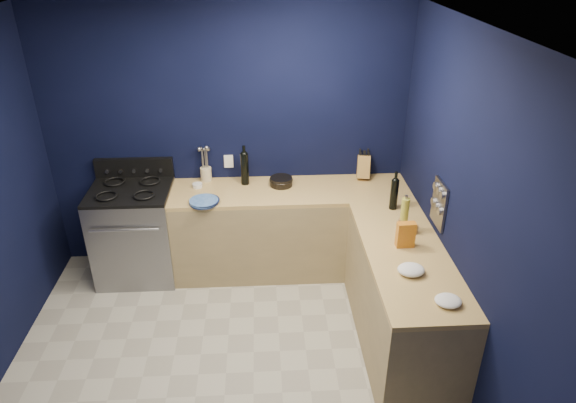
{
  "coord_description": "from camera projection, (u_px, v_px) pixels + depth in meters",
  "views": [
    {
      "loc": [
        0.32,
        -2.99,
        3.11
      ],
      "look_at": [
        0.55,
        1.0,
        1.0
      ],
      "focal_mm": 32.05,
      "sensor_mm": 36.0,
      "label": 1
    }
  ],
  "objects": [
    {
      "name": "ceiling",
      "position": [
        200.0,
        32.0,
        2.86
      ],
      "size": [
        3.5,
        3.5,
        0.02
      ],
      "primitive_type": "cube",
      "color": "silver",
      "rests_on": "ground"
    },
    {
      "name": "spice_panel",
      "position": [
        439.0,
        204.0,
        4.1
      ],
      "size": [
        0.02,
        0.28,
        0.38
      ],
      "primitive_type": "cube",
      "color": "gray",
      "rests_on": "wall_right"
    },
    {
      "name": "top_right",
      "position": [
        407.0,
        255.0,
        3.99
      ],
      "size": [
        0.63,
        1.67,
        0.04
      ],
      "primitive_type": "cube",
      "color": "olive",
      "rests_on": "cab_right"
    },
    {
      "name": "wall_right",
      "position": [
        470.0,
        226.0,
        3.56
      ],
      "size": [
        0.02,
        3.5,
        2.6
      ],
      "primitive_type": "cube",
      "color": "black",
      "rests_on": "ground"
    },
    {
      "name": "utensil_crock",
      "position": [
        206.0,
        174.0,
        5.11
      ],
      "size": [
        0.14,
        0.14,
        0.14
      ],
      "primitive_type": "cylinder",
      "rotation": [
        0.0,
        0.0,
        -0.28
      ],
      "color": "beige",
      "rests_on": "top_back"
    },
    {
      "name": "gas_range",
      "position": [
        136.0,
        234.0,
        5.07
      ],
      "size": [
        0.76,
        0.66,
        0.92
      ],
      "primitive_type": "cube",
      "color": "gray",
      "rests_on": "floor"
    },
    {
      "name": "wine_bottle_right",
      "position": [
        394.0,
        195.0,
        4.55
      ],
      "size": [
        0.09,
        0.09,
        0.28
      ],
      "primitive_type": "cylinder",
      "rotation": [
        0.0,
        0.0,
        -0.4
      ],
      "color": "black",
      "rests_on": "top_right"
    },
    {
      "name": "spice_jar_far",
      "position": [
        416.0,
        229.0,
        4.22
      ],
      "size": [
        0.05,
        0.05,
        0.08
      ],
      "primitive_type": "cylinder",
      "rotation": [
        0.0,
        0.0,
        -0.17
      ],
      "color": "olive",
      "rests_on": "top_right"
    },
    {
      "name": "top_back",
      "position": [
        291.0,
        191.0,
        4.96
      ],
      "size": [
        2.3,
        0.63,
        0.04
      ],
      "primitive_type": "cube",
      "color": "olive",
      "rests_on": "cab_back"
    },
    {
      "name": "oil_bottle",
      "position": [
        404.0,
        214.0,
        4.23
      ],
      "size": [
        0.09,
        0.09,
        0.29
      ],
      "primitive_type": "cylinder",
      "rotation": [
        0.0,
        0.0,
        -0.38
      ],
      "color": "#A3A534",
      "rests_on": "top_right"
    },
    {
      "name": "towel_front",
      "position": [
        411.0,
        270.0,
        3.72
      ],
      "size": [
        0.23,
        0.21,
        0.07
      ],
      "primitive_type": "ellipsoid",
      "rotation": [
        0.0,
        0.0,
        0.23
      ],
      "color": "white",
      "rests_on": "top_right"
    },
    {
      "name": "ramekin",
      "position": [
        197.0,
        185.0,
        4.99
      ],
      "size": [
        0.11,
        0.11,
        0.04
      ],
      "primitive_type": "cylinder",
      "rotation": [
        0.0,
        0.0,
        0.2
      ],
      "color": "white",
      "rests_on": "top_back"
    },
    {
      "name": "lemon_basket",
      "position": [
        281.0,
        181.0,
        5.02
      ],
      "size": [
        0.28,
        0.28,
        0.08
      ],
      "primitive_type": "cylinder",
      "rotation": [
        0.0,
        0.0,
        0.35
      ],
      "color": "black",
      "rests_on": "top_back"
    },
    {
      "name": "wall_back",
      "position": [
        228.0,
        140.0,
        5.02
      ],
      "size": [
        3.5,
        0.02,
        2.6
      ],
      "primitive_type": "cube",
      "color": "black",
      "rests_on": "ground"
    },
    {
      "name": "oven_door",
      "position": [
        129.0,
        252.0,
        4.8
      ],
      "size": [
        0.59,
        0.02,
        0.42
      ],
      "primitive_type": "cube",
      "color": "black",
      "rests_on": "gas_range"
    },
    {
      "name": "knife_block",
      "position": [
        363.0,
        166.0,
        5.16
      ],
      "size": [
        0.17,
        0.28,
        0.28
      ],
      "primitive_type": "cube",
      "rotation": [
        -0.31,
        0.0,
        -0.16
      ],
      "color": "olive",
      "rests_on": "top_back"
    },
    {
      "name": "cab_right",
      "position": [
        401.0,
        301.0,
        4.2
      ],
      "size": [
        0.63,
        1.67,
        0.86
      ],
      "primitive_type": "cube",
      "color": "#9E875A",
      "rests_on": "floor"
    },
    {
      "name": "spice_jar_near",
      "position": [
        401.0,
        224.0,
        4.27
      ],
      "size": [
        0.05,
        0.05,
        0.1
      ],
      "primitive_type": "cylinder",
      "rotation": [
        0.0,
        0.0,
        0.14
      ],
      "color": "olive",
      "rests_on": "top_right"
    },
    {
      "name": "wine_bottle_back",
      "position": [
        245.0,
        169.0,
        4.99
      ],
      "size": [
        0.08,
        0.08,
        0.32
      ],
      "primitive_type": "cylinder",
      "rotation": [
        0.0,
        0.0,
        -0.03
      ],
      "color": "black",
      "rests_on": "top_back"
    },
    {
      "name": "cab_back",
      "position": [
        291.0,
        231.0,
        5.17
      ],
      "size": [
        2.3,
        0.63,
        0.86
      ],
      "primitive_type": "cube",
      "color": "#9E875A",
      "rests_on": "floor"
    },
    {
      "name": "crouton_bag",
      "position": [
        406.0,
        235.0,
        4.02
      ],
      "size": [
        0.15,
        0.07,
        0.21
      ],
      "primitive_type": "cube",
      "rotation": [
        0.0,
        0.0,
        0.04
      ],
      "color": "#B0131F",
      "rests_on": "top_right"
    },
    {
      "name": "floor",
      "position": [
        226.0,
        374.0,
        4.08
      ],
      "size": [
        3.5,
        3.5,
        0.02
      ],
      "primitive_type": "cube",
      "color": "#AAA594",
      "rests_on": "ground"
    },
    {
      "name": "cooktop",
      "position": [
        129.0,
        191.0,
        4.85
      ],
      "size": [
        0.76,
        0.66,
        0.03
      ],
      "primitive_type": "cube",
      "color": "black",
      "rests_on": "gas_range"
    },
    {
      "name": "towel_end",
      "position": [
        448.0,
        301.0,
        3.42
      ],
      "size": [
        0.18,
        0.16,
        0.05
      ],
      "primitive_type": "ellipsoid",
      "rotation": [
        0.0,
        0.0,
        -0.0
      ],
      "color": "white",
      "rests_on": "top_right"
    },
    {
      "name": "wall_outlet",
      "position": [
        229.0,
        161.0,
        5.11
      ],
      "size": [
        0.09,
        0.02,
        0.13
      ],
      "primitive_type": "cube",
      "color": "white",
      "rests_on": "wall_back"
    },
    {
      "name": "backguard",
      "position": [
        134.0,
        168.0,
        5.06
      ],
      "size": [
        0.76,
        0.06,
        0.2
      ],
      "primitive_type": "cube",
      "color": "black",
      "rests_on": "gas_range"
    },
    {
      "name": "plate_stack",
      "position": [
        204.0,
        202.0,
        4.7
      ],
      "size": [
        0.32,
        0.32,
        0.03
      ],
      "primitive_type": "cylinder",
      "rotation": [
        0.0,
        0.0,
        0.24
      ],
      "color": "#2D5297",
      "rests_on": "top_back"
    }
  ]
}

